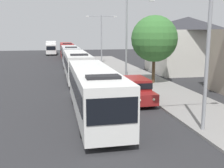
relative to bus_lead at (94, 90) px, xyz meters
name	(u,v)px	position (x,y,z in m)	size (l,w,h in m)	color
bus_lead	(94,90)	(0.00, 0.00, 0.00)	(2.58, 11.79, 3.21)	silver
bus_second_in_line	(77,65)	(0.00, 14.01, 0.00)	(2.58, 11.64, 3.21)	silver
bus_middle	(70,55)	(0.00, 27.70, 0.00)	(2.58, 11.19, 3.21)	silver
bus_fourth_in_line	(67,50)	(0.00, 40.82, 0.00)	(2.58, 10.66, 3.21)	maroon
white_suv	(136,89)	(3.70, 2.82, -0.66)	(1.86, 5.09, 1.90)	maroon
box_truck_oncoming	(51,47)	(-3.30, 50.84, 0.02)	(2.35, 8.02, 3.15)	white
streetlamp_near	(209,35)	(5.40, -4.18, 3.55)	(5.17, 0.28, 8.41)	gray
streetlamp_mid	(126,30)	(5.40, 12.39, 3.90)	(6.23, 0.28, 8.93)	gray
streetlamp_far	(101,34)	(5.40, 28.97, 3.36)	(5.23, 0.28, 8.05)	gray
roadside_tree	(154,39)	(7.59, 9.54, 3.01)	(4.72, 4.72, 6.92)	#4C3823
house_distant_gabled	(187,45)	(14.84, 16.65, 2.05)	(9.39, 8.35, 7.34)	beige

